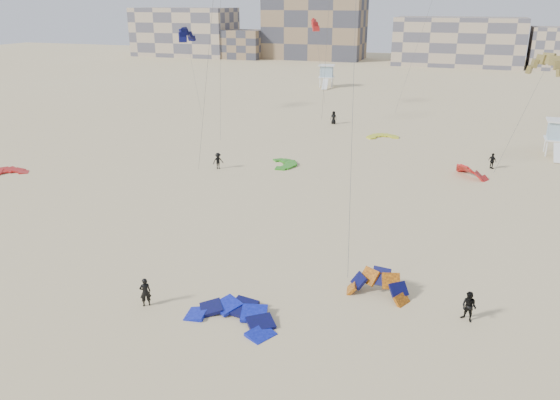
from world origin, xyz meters
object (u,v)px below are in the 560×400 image
(kite_ground_orange, at_px, (377,295))
(kitesurfer_main, at_px, (145,292))
(kite_ground_blue, at_px, (233,320))
(lifeguard_tower_near, at_px, (558,138))

(kite_ground_orange, distance_m, kitesurfer_main, 13.01)
(kite_ground_blue, height_order, kite_ground_orange, kite_ground_orange)
(lifeguard_tower_near, bearing_deg, kite_ground_blue, -114.36)
(kite_ground_orange, relative_size, kitesurfer_main, 2.07)
(kite_ground_blue, bearing_deg, kitesurfer_main, -168.28)
(kite_ground_blue, bearing_deg, kite_ground_orange, 46.38)
(kite_ground_blue, height_order, kitesurfer_main, kitesurfer_main)
(kite_ground_blue, xyz_separation_m, kite_ground_orange, (6.73, 5.11, 0.00))
(kite_ground_orange, bearing_deg, lifeguard_tower_near, 77.87)
(kite_ground_blue, relative_size, kite_ground_orange, 1.38)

